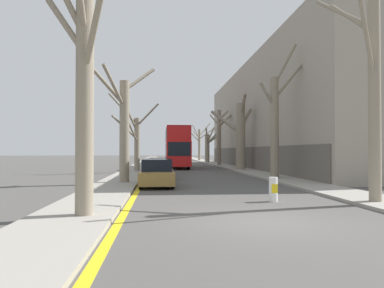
# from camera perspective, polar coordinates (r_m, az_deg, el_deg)

# --- Properties ---
(ground_plane) EXTENTS (300.00, 300.00, 0.00)m
(ground_plane) POSITION_cam_1_polar(r_m,az_deg,el_deg) (10.40, 10.80, -11.57)
(ground_plane) COLOR #4C4947
(sidewalk_left) EXTENTS (2.37, 120.00, 0.12)m
(sidewalk_left) POSITION_cam_1_polar(r_m,az_deg,el_deg) (59.93, -7.18, -2.81)
(sidewalk_left) COLOR gray
(sidewalk_left) RESTS_ON ground
(sidewalk_right) EXTENTS (2.37, 120.00, 0.12)m
(sidewalk_right) POSITION_cam_1_polar(r_m,az_deg,el_deg) (60.40, 2.76, -2.81)
(sidewalk_right) COLOR gray
(sidewalk_right) RESTS_ON ground
(building_facade_right) EXTENTS (10.08, 44.22, 11.46)m
(building_facade_right) POSITION_cam_1_polar(r_m,az_deg,el_deg) (43.56, 14.17, 4.00)
(building_facade_right) COLOR #9E9384
(building_facade_right) RESTS_ON ground
(kerb_line_stripe) EXTENTS (0.24, 120.00, 0.01)m
(kerb_line_stripe) POSITION_cam_1_polar(r_m,az_deg,el_deg) (59.89, -5.87, -2.87)
(kerb_line_stripe) COLOR yellow
(kerb_line_stripe) RESTS_ON ground
(street_tree_left_0) EXTENTS (3.92, 1.97, 8.19)m
(street_tree_left_0) POSITION_cam_1_polar(r_m,az_deg,el_deg) (11.04, -16.58, 10.53)
(street_tree_left_0) COLOR gray
(street_tree_left_0) RESTS_ON ground
(street_tree_left_1) EXTENTS (3.66, 2.89, 6.94)m
(street_tree_left_1) POSITION_cam_1_polar(r_m,az_deg,el_deg) (21.90, -10.37, 2.82)
(street_tree_left_1) COLOR gray
(street_tree_left_1) RESTS_ON ground
(street_tree_left_2) EXTENTS (4.33, 2.47, 6.84)m
(street_tree_left_2) POSITION_cam_1_polar(r_m,az_deg,el_deg) (33.09, -8.63, 0.91)
(street_tree_left_2) COLOR gray
(street_tree_left_2) RESTS_ON ground
(street_tree_right_0) EXTENTS (1.64, 3.21, 7.97)m
(street_tree_right_0) POSITION_cam_1_polar(r_m,az_deg,el_deg) (14.91, 25.73, 7.18)
(street_tree_right_0) COLOR gray
(street_tree_right_0) RESTS_ON ground
(street_tree_right_1) EXTENTS (2.93, 1.24, 8.83)m
(street_tree_right_1) POSITION_cam_1_polar(r_m,az_deg,el_deg) (25.34, 12.58, 3.25)
(street_tree_right_1) COLOR gray
(street_tree_right_1) RESTS_ON ground
(street_tree_right_2) EXTENTS (4.00, 3.02, 7.31)m
(street_tree_right_2) POSITION_cam_1_polar(r_m,az_deg,el_deg) (36.56, 7.32, 1.49)
(street_tree_right_2) COLOR gray
(street_tree_right_2) RESTS_ON ground
(street_tree_right_3) EXTENTS (3.79, 2.39, 7.52)m
(street_tree_right_3) POSITION_cam_1_polar(r_m,az_deg,el_deg) (48.44, 4.23, 1.50)
(street_tree_right_3) COLOR gray
(street_tree_right_3) RESTS_ON ground
(street_tree_right_4) EXTENTS (3.18, 5.11, 5.87)m
(street_tree_right_4) POSITION_cam_1_polar(r_m,az_deg,el_deg) (60.02, 2.51, -0.17)
(street_tree_right_4) COLOR gray
(street_tree_right_4) RESTS_ON ground
(street_tree_right_5) EXTENTS (4.26, 3.82, 7.43)m
(street_tree_right_5) POSITION_cam_1_polar(r_m,az_deg,el_deg) (71.89, 1.17, 0.27)
(street_tree_right_5) COLOR gray
(street_tree_right_5) RESTS_ON ground
(double_decker_bus) EXTENTS (2.48, 10.47, 4.44)m
(double_decker_bus) POSITION_cam_1_polar(r_m,az_deg,el_deg) (41.57, -2.31, -0.22)
(double_decker_bus) COLOR red
(double_decker_bus) RESTS_ON ground
(parked_car_0) EXTENTS (1.79, 3.99, 1.45)m
(parked_car_0) POSITION_cam_1_polar(r_m,az_deg,el_deg) (20.04, -5.35, -4.55)
(parked_car_0) COLOR olive
(parked_car_0) RESTS_ON ground
(parked_car_1) EXTENTS (1.89, 4.29, 1.38)m
(parked_car_1) POSITION_cam_1_polar(r_m,az_deg,el_deg) (25.51, -5.23, -3.86)
(parked_car_1) COLOR olive
(parked_car_1) RESTS_ON ground
(parked_car_2) EXTENTS (1.73, 4.18, 1.34)m
(parked_car_2) POSITION_cam_1_polar(r_m,az_deg,el_deg) (31.18, -5.16, -3.37)
(parked_car_2) COLOR #4C5156
(parked_car_2) RESTS_ON ground
(traffic_bollard) EXTENTS (0.33, 0.34, 0.92)m
(traffic_bollard) POSITION_cam_1_polar(r_m,az_deg,el_deg) (14.44, 12.28, -6.77)
(traffic_bollard) COLOR white
(traffic_bollard) RESTS_ON ground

